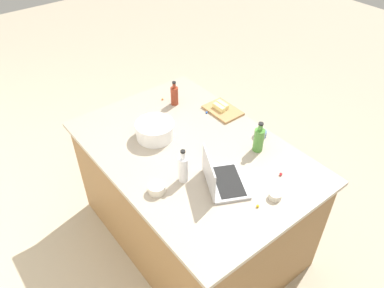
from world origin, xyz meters
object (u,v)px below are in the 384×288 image
(ramekin_wide, at_px, (260,134))
(cutting_board, at_px, (223,110))
(bottle_olive, at_px, (259,139))
(butter_stick_left, at_px, (222,105))
(bottle_vinegar, at_px, (183,169))
(ramekin_medium, at_px, (275,195))
(butter_stick_right, at_px, (219,107))
(ramekin_small, at_px, (157,188))
(laptop, at_px, (221,179))
(mixing_bowl_large, at_px, (155,130))
(bottle_soy, at_px, (174,95))

(ramekin_wide, bearing_deg, cutting_board, 0.45)
(bottle_olive, height_order, butter_stick_left, bottle_olive)
(bottle_vinegar, relative_size, ramekin_medium, 3.15)
(butter_stick_right, height_order, ramekin_small, butter_stick_right)
(ramekin_medium, bearing_deg, bottle_olive, -32.30)
(butter_stick_right, bearing_deg, ramekin_medium, 159.28)
(bottle_vinegar, height_order, butter_stick_right, bottle_vinegar)
(laptop, bearing_deg, ramekin_medium, -147.20)
(butter_stick_right, bearing_deg, ramekin_wide, -176.46)
(bottle_olive, height_order, ramekin_wide, bottle_olive)
(butter_stick_right, bearing_deg, laptop, 139.34)
(bottle_olive, height_order, butter_stick_right, bottle_olive)
(mixing_bowl_large, bearing_deg, ramekin_small, 147.07)
(ramekin_wide, bearing_deg, butter_stick_left, -2.63)
(bottle_soy, bearing_deg, bottle_vinegar, 147.46)
(ramekin_small, bearing_deg, ramekin_medium, -132.25)
(ramekin_medium, bearing_deg, cutting_board, -22.46)
(butter_stick_left, bearing_deg, cutting_board, 143.42)
(mixing_bowl_large, xyz_separation_m, ramekin_wide, (-0.45, -0.59, -0.04))
(butter_stick_right, bearing_deg, butter_stick_left, -76.92)
(mixing_bowl_large, height_order, bottle_soy, bottle_soy)
(butter_stick_right, bearing_deg, bottle_soy, 35.11)
(laptop, relative_size, ramekin_medium, 5.01)
(laptop, distance_m, ramekin_wide, 0.57)
(butter_stick_right, xyz_separation_m, ramekin_wide, (-0.41, -0.03, -0.01))
(cutting_board, height_order, ramekin_wide, ramekin_wide)
(mixing_bowl_large, distance_m, ramekin_wide, 0.74)
(cutting_board, xyz_separation_m, ramekin_wide, (-0.39, -0.00, 0.01))
(cutting_board, distance_m, ramekin_small, 0.95)
(cutting_board, distance_m, butter_stick_right, 0.04)
(bottle_soy, bearing_deg, mixing_bowl_large, 125.67)
(laptop, xyz_separation_m, butter_stick_right, (0.59, -0.51, -0.01))
(cutting_board, bearing_deg, bottle_olive, 166.16)
(cutting_board, xyz_separation_m, butter_stick_right, (0.02, 0.02, 0.03))
(laptop, xyz_separation_m, ramekin_small, (0.19, 0.34, -0.02))
(bottle_soy, distance_m, ramekin_small, 0.95)
(bottle_soy, height_order, ramekin_medium, bottle_soy)
(bottle_soy, xyz_separation_m, ramekin_medium, (-1.17, 0.12, -0.06))
(bottle_soy, relative_size, ramekin_medium, 2.65)
(bottle_olive, relative_size, ramekin_wide, 2.60)
(laptop, bearing_deg, butter_stick_left, -42.57)
(mixing_bowl_large, relative_size, cutting_board, 0.98)
(butter_stick_left, bearing_deg, bottle_soy, 41.60)
(bottle_olive, relative_size, ramekin_small, 2.15)
(laptop, height_order, ramekin_medium, laptop)
(bottle_vinegar, height_order, ramekin_wide, bottle_vinegar)
(mixing_bowl_large, distance_m, bottle_vinegar, 0.47)
(bottle_vinegar, relative_size, ramekin_small, 2.27)
(mixing_bowl_large, distance_m, cutting_board, 0.59)
(bottle_vinegar, distance_m, bottle_soy, 0.85)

